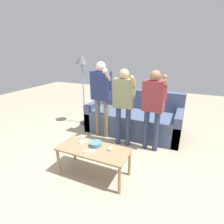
# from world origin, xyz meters

# --- Properties ---
(ground_plane) EXTENTS (12.00, 12.00, 0.00)m
(ground_plane) POSITION_xyz_m (0.00, 0.00, 0.00)
(ground_plane) COLOR tan
(couch) EXTENTS (2.05, 0.89, 0.92)m
(couch) POSITION_xyz_m (0.11, 1.44, 0.31)
(couch) COLOR #475675
(couch) RESTS_ON ground
(coffee_table) EXTENTS (1.05, 0.47, 0.44)m
(coffee_table) POSITION_xyz_m (0.02, -0.25, 0.39)
(coffee_table) COLOR #997551
(coffee_table) RESTS_ON ground
(snack_bowl) EXTENTS (0.18, 0.18, 0.06)m
(snack_bowl) POSITION_xyz_m (0.01, -0.17, 0.47)
(snack_bowl) COLOR teal
(snack_bowl) RESTS_ON coffee_table
(game_remote_nunchuk) EXTENTS (0.06, 0.09, 0.05)m
(game_remote_nunchuk) POSITION_xyz_m (0.25, -0.18, 0.47)
(game_remote_nunchuk) COLOR white
(game_remote_nunchuk) RESTS_ON coffee_table
(floor_lamp) EXTENTS (0.30, 0.30, 1.70)m
(floor_lamp) POSITION_xyz_m (-1.18, 1.39, 1.44)
(floor_lamp) COLOR #2D2D33
(floor_lamp) RESTS_ON ground
(player_left) EXTENTS (0.46, 0.37, 1.58)m
(player_left) POSITION_xyz_m (-0.46, 0.94, 0.99)
(player_left) COLOR #756656
(player_left) RESTS_ON ground
(player_center) EXTENTS (0.45, 0.32, 1.48)m
(player_center) POSITION_xyz_m (0.09, 0.78, 0.93)
(player_center) COLOR #2D3856
(player_center) RESTS_ON ground
(player_right) EXTENTS (0.43, 0.32, 1.48)m
(player_right) POSITION_xyz_m (0.63, 0.81, 0.93)
(player_right) COLOR #2D3856
(player_right) RESTS_ON ground
(game_remote_wand_near) EXTENTS (0.16, 0.12, 0.03)m
(game_remote_wand_near) POSITION_xyz_m (0.02, -0.36, 0.46)
(game_remote_wand_near) COLOR white
(game_remote_wand_near) RESTS_ON coffee_table
(game_remote_wand_far) EXTENTS (0.10, 0.15, 0.03)m
(game_remote_wand_far) POSITION_xyz_m (-0.21, -0.15, 0.46)
(game_remote_wand_far) COLOR white
(game_remote_wand_far) RESTS_ON coffee_table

